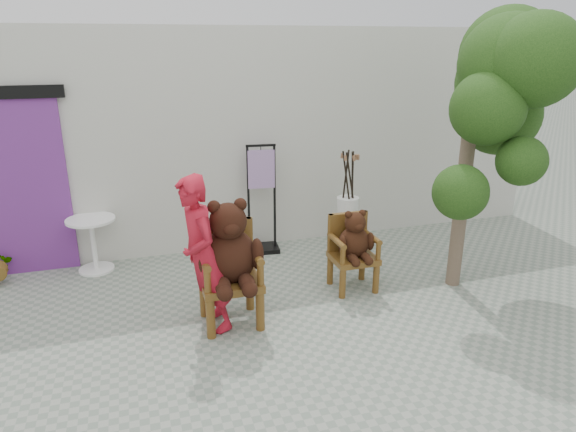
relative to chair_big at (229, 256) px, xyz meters
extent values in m
plane|color=gray|center=(0.77, -0.55, -0.76)|extent=(60.00, 60.00, 0.00)
cube|color=beige|center=(0.77, 2.55, 0.74)|extent=(9.00, 1.00, 3.00)
cube|color=#6A2A7E|center=(-2.23, 2.03, 0.34)|extent=(1.20, 0.08, 2.20)
cylinder|color=#4F3211|center=(-0.25, -0.23, -0.55)|extent=(0.09, 0.09, 0.42)
cylinder|color=#4F3211|center=(-0.25, 0.22, -0.55)|extent=(0.09, 0.09, 0.42)
cylinder|color=#4F3211|center=(0.25, -0.23, -0.55)|extent=(0.09, 0.09, 0.42)
cylinder|color=#4F3211|center=(0.25, 0.22, -0.55)|extent=(0.09, 0.09, 0.42)
cube|color=#4F3211|center=(0.00, -0.01, -0.29)|extent=(0.61, 0.55, 0.08)
cube|color=#4F3211|center=(0.00, 0.23, 0.02)|extent=(0.57, 0.08, 0.55)
cylinder|color=#4F3211|center=(-0.26, 0.23, 0.02)|extent=(0.08, 0.08, 0.55)
cylinder|color=#4F3211|center=(-0.26, -0.23, -0.13)|extent=(0.07, 0.07, 0.25)
cylinder|color=#4F3211|center=(-0.26, -0.01, 0.00)|extent=(0.08, 0.53, 0.08)
cylinder|color=#4F3211|center=(0.26, 0.23, 0.02)|extent=(0.08, 0.08, 0.55)
cylinder|color=#4F3211|center=(0.26, -0.23, -0.13)|extent=(0.07, 0.07, 0.25)
cylinder|color=#4F3211|center=(0.26, -0.01, 0.00)|extent=(0.08, 0.53, 0.08)
ellipsoid|color=black|center=(0.00, 0.02, -0.02)|extent=(0.56, 0.47, 0.59)
sphere|color=black|center=(0.00, -0.01, 0.37)|extent=(0.37, 0.37, 0.37)
ellipsoid|color=black|center=(0.00, -0.16, 0.34)|extent=(0.17, 0.13, 0.13)
sphere|color=black|center=(-0.13, 0.00, 0.53)|extent=(0.13, 0.13, 0.13)
sphere|color=black|center=(0.13, 0.00, 0.53)|extent=(0.13, 0.13, 0.13)
ellipsoid|color=black|center=(-0.27, -0.10, 0.03)|extent=(0.13, 0.19, 0.34)
ellipsoid|color=black|center=(-0.12, -0.23, -0.21)|extent=(0.16, 0.33, 0.16)
sphere|color=black|center=(-0.12, -0.36, -0.23)|extent=(0.16, 0.16, 0.16)
ellipsoid|color=black|center=(0.27, -0.10, 0.03)|extent=(0.13, 0.19, 0.34)
ellipsoid|color=black|center=(0.12, -0.23, -0.21)|extent=(0.16, 0.33, 0.16)
sphere|color=black|center=(0.12, -0.36, -0.23)|extent=(0.16, 0.16, 0.16)
cylinder|color=#4F3211|center=(1.32, 0.15, -0.58)|extent=(0.08, 0.08, 0.36)
cylinder|color=#4F3211|center=(1.32, 0.53, -0.58)|extent=(0.08, 0.08, 0.36)
cylinder|color=#4F3211|center=(1.75, 0.15, -0.58)|extent=(0.08, 0.08, 0.36)
cylinder|color=#4F3211|center=(1.75, 0.53, -0.58)|extent=(0.08, 0.08, 0.36)
cube|color=#4F3211|center=(1.53, 0.34, -0.37)|extent=(0.51, 0.47, 0.07)
cube|color=#4F3211|center=(1.53, 0.54, -0.10)|extent=(0.48, 0.07, 0.47)
cylinder|color=#4F3211|center=(1.31, 0.54, -0.10)|extent=(0.07, 0.07, 0.47)
cylinder|color=#4F3211|center=(1.31, 0.15, -0.23)|extent=(0.06, 0.06, 0.21)
cylinder|color=#4F3211|center=(1.31, 0.34, -0.12)|extent=(0.07, 0.44, 0.07)
cylinder|color=#4F3211|center=(1.75, 0.54, -0.10)|extent=(0.07, 0.07, 0.47)
cylinder|color=#4F3211|center=(1.75, 0.15, -0.23)|extent=(0.06, 0.06, 0.21)
cylinder|color=#4F3211|center=(1.75, 0.34, -0.12)|extent=(0.07, 0.44, 0.07)
ellipsoid|color=black|center=(1.53, 0.35, -0.18)|extent=(0.37, 0.31, 0.39)
sphere|color=black|center=(1.53, 0.34, 0.08)|extent=(0.25, 0.25, 0.25)
ellipsoid|color=black|center=(1.53, 0.24, 0.06)|extent=(0.11, 0.09, 0.09)
sphere|color=black|center=(1.45, 0.34, 0.18)|extent=(0.09, 0.09, 0.09)
sphere|color=black|center=(1.62, 0.34, 0.18)|extent=(0.09, 0.09, 0.09)
ellipsoid|color=black|center=(1.36, 0.27, -0.15)|extent=(0.09, 0.12, 0.22)
ellipsoid|color=black|center=(1.45, 0.19, -0.30)|extent=(0.11, 0.22, 0.11)
sphere|color=black|center=(1.45, 0.10, -0.32)|extent=(0.10, 0.10, 0.10)
ellipsoid|color=black|center=(1.71, 0.27, -0.15)|extent=(0.09, 0.12, 0.22)
ellipsoid|color=black|center=(1.61, 0.19, -0.30)|extent=(0.11, 0.22, 0.11)
sphere|color=black|center=(1.61, 0.10, -0.32)|extent=(0.10, 0.10, 0.10)
imported|color=#A81425|center=(-0.26, -0.06, 0.06)|extent=(0.50, 0.66, 1.63)
cylinder|color=white|center=(-1.41, 1.80, -0.07)|extent=(0.60, 0.60, 0.03)
cylinder|color=white|center=(-1.41, 1.80, -0.41)|extent=(0.06, 0.06, 0.68)
cylinder|color=white|center=(-1.41, 1.80, -0.74)|extent=(0.44, 0.44, 0.03)
cube|color=black|center=(0.62, 1.82, -0.01)|extent=(0.03, 0.03, 1.50)
cube|color=black|center=(0.98, 1.77, -0.01)|extent=(0.03, 0.03, 1.50)
cube|color=black|center=(0.80, 1.80, 0.74)|extent=(0.40, 0.08, 0.03)
cube|color=black|center=(0.80, 1.80, -0.73)|extent=(0.49, 0.40, 0.06)
cube|color=#9E79B1|center=(0.80, 1.79, 0.42)|extent=(0.36, 0.08, 0.52)
cylinder|color=black|center=(0.80, 1.80, 0.71)|extent=(0.01, 0.01, 0.08)
cylinder|color=white|center=(1.89, 1.34, -0.32)|extent=(0.32, 0.32, 0.03)
cylinder|color=white|center=(1.97, 1.43, -0.54)|extent=(0.03, 0.03, 0.44)
cylinder|color=white|center=(1.80, 1.43, -0.54)|extent=(0.03, 0.03, 0.44)
cylinder|color=white|center=(1.80, 1.26, -0.54)|extent=(0.03, 0.03, 0.44)
cylinder|color=white|center=(1.97, 1.26, -0.54)|extent=(0.03, 0.03, 0.44)
cylinder|color=black|center=(1.85, 1.38, 0.30)|extent=(0.14, 0.13, 0.79)
cylinder|color=brown|center=(1.81, 1.42, 0.62)|extent=(0.05, 0.05, 0.08)
cylinder|color=black|center=(1.84, 1.31, 0.30)|extent=(0.11, 0.14, 0.79)
cylinder|color=brown|center=(1.80, 1.28, 0.62)|extent=(0.04, 0.05, 0.08)
cylinder|color=black|center=(1.93, 1.31, 0.30)|extent=(0.07, 0.09, 0.80)
cylinder|color=brown|center=(1.95, 1.30, 0.62)|extent=(0.04, 0.04, 0.07)
cylinder|color=black|center=(1.93, 1.31, 0.30)|extent=(0.12, 0.16, 0.79)
cylinder|color=brown|center=(1.98, 1.28, 0.62)|extent=(0.04, 0.05, 0.08)
cylinder|color=black|center=(1.89, 1.29, 0.30)|extent=(0.18, 0.04, 0.79)
cylinder|color=brown|center=(1.90, 1.23, 0.62)|extent=(0.05, 0.04, 0.08)
cylinder|color=black|center=(1.92, 1.31, 0.30)|extent=(0.08, 0.09, 0.80)
cylinder|color=brown|center=(1.95, 1.28, 0.62)|extent=(0.04, 0.04, 0.08)
cylinder|color=#4E3D2F|center=(2.76, 0.09, 0.68)|extent=(0.16, 0.16, 2.88)
sphere|color=black|center=(3.01, 0.01, 1.61)|extent=(0.80, 0.80, 0.80)
sphere|color=black|center=(3.36, 0.37, 1.90)|extent=(1.09, 1.09, 1.09)
sphere|color=black|center=(3.24, 0.24, 1.25)|extent=(0.93, 0.93, 0.93)
sphere|color=black|center=(2.67, -0.27, 1.40)|extent=(0.77, 0.77, 0.77)
sphere|color=black|center=(3.05, -0.40, 1.87)|extent=(0.95, 0.95, 0.95)
sphere|color=black|center=(3.01, -0.08, 1.82)|extent=(1.05, 1.05, 1.05)
sphere|color=black|center=(3.36, 0.39, 1.60)|extent=(1.08, 1.08, 1.08)
sphere|color=black|center=(2.35, -0.42, 0.58)|extent=(0.58, 0.58, 0.58)
sphere|color=black|center=(2.96, -0.52, 0.89)|extent=(0.51, 0.51, 0.51)
camera|label=1|loc=(-0.85, -4.72, 2.05)|focal=32.00mm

